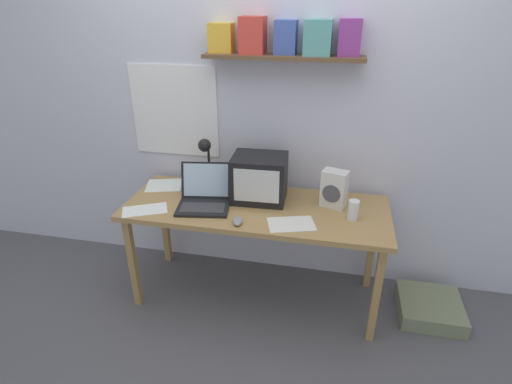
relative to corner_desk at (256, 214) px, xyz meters
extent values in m
plane|color=#57565C|center=(0.00, 0.00, -0.66)|extent=(12.00, 12.00, 0.00)
cube|color=silver|center=(0.00, 0.41, 0.64)|extent=(5.60, 0.06, 2.60)
cube|color=white|center=(-0.67, 0.37, 0.56)|extent=(0.64, 0.01, 0.64)
cube|color=brown|center=(0.11, 0.29, 0.96)|extent=(1.00, 0.18, 0.02)
cube|color=gold|center=(-0.29, 0.32, 1.06)|extent=(0.15, 0.11, 0.17)
cube|color=#CF3C32|center=(-0.08, 0.30, 1.08)|extent=(0.15, 0.15, 0.21)
cube|color=#4059AD|center=(0.12, 0.32, 1.07)|extent=(0.13, 0.13, 0.20)
cube|color=#569F9D|center=(0.31, 0.30, 1.07)|extent=(0.16, 0.16, 0.20)
cube|color=#8A3790|center=(0.50, 0.32, 1.07)|extent=(0.13, 0.13, 0.21)
cube|color=#AD854E|center=(0.00, 0.00, 0.05)|extent=(1.71, 0.66, 0.03)
cube|color=#AD854E|center=(-0.79, -0.27, -0.32)|extent=(0.04, 0.05, 0.69)
cube|color=#AD854E|center=(0.79, -0.27, -0.32)|extent=(0.04, 0.05, 0.69)
cube|color=#AD854E|center=(-0.79, 0.27, -0.32)|extent=(0.04, 0.05, 0.69)
cube|color=#AD854E|center=(0.79, 0.27, -0.32)|extent=(0.04, 0.05, 0.69)
cube|color=black|center=(0.00, 0.11, 0.21)|extent=(0.36, 0.30, 0.30)
cube|color=silver|center=(0.01, -0.04, 0.22)|extent=(0.29, 0.02, 0.22)
cube|color=black|center=(-0.32, -0.11, 0.07)|extent=(0.36, 0.29, 0.02)
cube|color=#38383A|center=(-0.32, -0.13, 0.08)|extent=(0.30, 0.18, 0.00)
cube|color=black|center=(-0.35, 0.04, 0.20)|extent=(0.34, 0.13, 0.23)
cube|color=#AAC3DE|center=(-0.35, 0.04, 0.20)|extent=(0.30, 0.12, 0.21)
cylinder|color=black|center=(-0.37, 0.17, 0.07)|extent=(0.12, 0.12, 0.01)
cylinder|color=black|center=(-0.37, 0.17, 0.24)|extent=(0.02, 0.02, 0.33)
sphere|color=black|center=(-0.37, 0.12, 0.41)|extent=(0.09, 0.09, 0.09)
cylinder|color=white|center=(0.61, -0.05, 0.13)|extent=(0.07, 0.07, 0.12)
cylinder|color=#CC3D47|center=(0.61, -0.05, 0.11)|extent=(0.06, 0.06, 0.09)
cube|color=silver|center=(0.49, 0.10, 0.19)|extent=(0.18, 0.14, 0.25)
cylinder|color=#4C4C51|center=(0.47, 0.05, 0.17)|extent=(0.11, 0.04, 0.12)
ellipsoid|color=gray|center=(-0.06, -0.24, 0.08)|extent=(0.08, 0.12, 0.03)
cube|color=white|center=(-0.68, -0.21, 0.06)|extent=(0.31, 0.26, 0.00)
cube|color=silver|center=(0.26, -0.19, 0.06)|extent=(0.32, 0.25, 0.00)
cube|color=white|center=(-0.71, 0.17, 0.06)|extent=(0.30, 0.28, 0.00)
cube|color=gray|center=(1.20, 0.04, -0.61)|extent=(0.41, 0.41, 0.11)
camera|label=1|loc=(0.47, -2.25, 1.28)|focal=28.00mm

